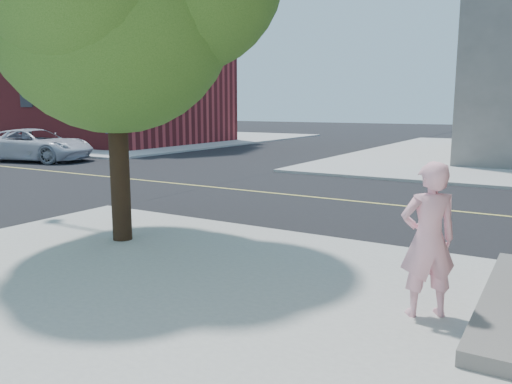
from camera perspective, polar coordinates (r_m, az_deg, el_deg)
The scene contains 9 objects.
ground at distance 13.33m, azimuth -13.24°, elevation -2.41°, with size 140.00×140.00×0.00m, color black.
road_ew at distance 16.79m, azimuth -2.52°, elevation 0.30°, with size 140.00×9.00×0.01m, color black.
road_ns at distance 17.57m, azimuth -26.24°, elevation -0.27°, with size 9.00×140.00×0.01m, color black.
sidewalk_nw at distance 44.61m, azimuth -15.32°, elevation 5.83°, with size 26.00×25.00×0.12m, color #ACACA7.
church at distance 40.20m, azimuth -16.43°, elevation 15.58°, with size 15.20×12.00×14.40m.
office_block at distance 52.10m, azimuth -22.53°, elevation 15.93°, with size 12.00×14.08×18.00m.
man_on_phone at distance 6.63m, azimuth 18.60°, elevation -5.07°, with size 0.71×0.46×1.94m, color #FEB0C2.
signal_pole at distance 13.55m, azimuth -22.65°, elevation 13.66°, with size 4.04×0.46×4.56m.
car_a at distance 27.62m, azimuth -23.37°, elevation 4.82°, with size 2.65×5.75×1.60m, color silver.
Camera 1 is at (9.14, -9.32, 2.71)m, focal length 35.96 mm.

